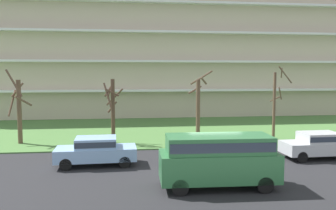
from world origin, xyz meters
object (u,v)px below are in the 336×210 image
(tree_far_left, at_px, (19,108))
(sedan_blue_near_left, at_px, (96,150))
(tree_left, at_px, (112,108))
(tree_center, at_px, (198,106))
(sedan_silver_center_left, at_px, (319,144))
(tree_right, at_px, (275,103))
(van_green_center_right, at_px, (219,157))

(tree_far_left, distance_m, sedan_blue_near_left, 8.93)
(tree_left, relative_size, tree_center, 0.88)
(tree_far_left, bearing_deg, tree_center, -0.01)
(tree_far_left, relative_size, sedan_blue_near_left, 1.21)
(tree_left, bearing_deg, sedan_blue_near_left, -96.85)
(tree_left, distance_m, sedan_blue_near_left, 6.15)
(tree_far_left, xyz_separation_m, tree_center, (13.04, -0.00, 0.02))
(tree_left, xyz_separation_m, tree_center, (6.41, 0.59, 0.03))
(tree_far_left, bearing_deg, sedan_blue_near_left, -47.41)
(sedan_blue_near_left, distance_m, sedan_silver_center_left, 13.15)
(tree_center, height_order, sedan_blue_near_left, tree_center)
(sedan_blue_near_left, bearing_deg, tree_left, -98.92)
(tree_center, xyz_separation_m, sedan_blue_near_left, (-7.11, -6.44, -1.77))
(sedan_blue_near_left, bearing_deg, tree_right, -158.47)
(tree_center, bearing_deg, sedan_silver_center_left, -46.86)
(tree_far_left, xyz_separation_m, van_green_center_right, (11.65, -10.95, -1.23))
(tree_left, xyz_separation_m, sedan_silver_center_left, (12.45, -5.86, -1.75))
(tree_far_left, height_order, sedan_blue_near_left, tree_far_left)
(tree_left, height_order, sedan_silver_center_left, tree_left)
(tree_far_left, bearing_deg, sedan_silver_center_left, -18.67)
(sedan_blue_near_left, relative_size, sedan_silver_center_left, 1.01)
(tree_center, height_order, sedan_silver_center_left, tree_center)
(sedan_silver_center_left, bearing_deg, tree_far_left, -19.88)
(tree_center, bearing_deg, sedan_blue_near_left, -137.82)
(tree_left, relative_size, sedan_silver_center_left, 1.06)
(sedan_blue_near_left, distance_m, van_green_center_right, 7.30)
(tree_center, bearing_deg, tree_far_left, 179.99)
(sedan_silver_center_left, bearing_deg, tree_right, -88.09)
(tree_left, xyz_separation_m, sedan_blue_near_left, (-0.70, -5.86, -1.75))
(tree_center, relative_size, van_green_center_right, 1.01)
(tree_right, distance_m, sedan_blue_near_left, 14.17)
(tree_right, bearing_deg, sedan_silver_center_left, -86.88)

